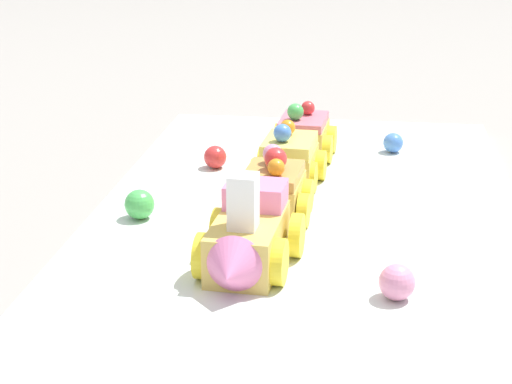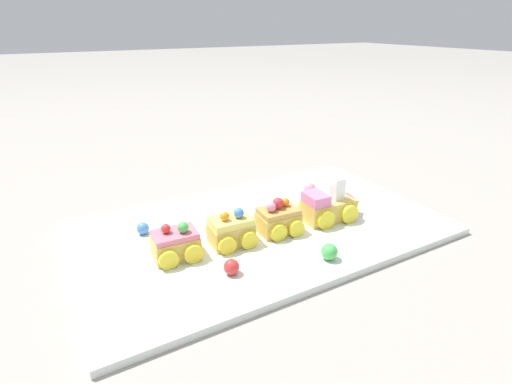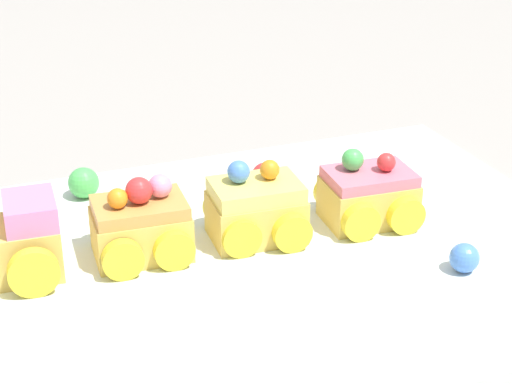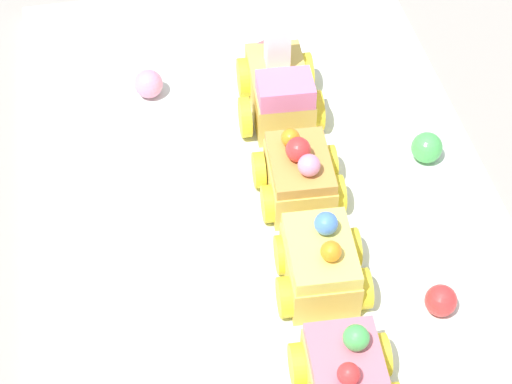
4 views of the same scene
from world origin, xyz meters
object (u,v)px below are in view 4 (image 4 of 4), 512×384
object	(u,v)px
cake_train_locomotive	(278,82)
cake_car_lemon	(320,265)
gumball_pink	(149,84)
gumball_green	(427,148)
cake_car_caramel	(299,177)
cake_car_strawberry	(346,380)
gumball_red	(441,301)

from	to	relation	value
cake_train_locomotive	cake_car_lemon	size ratio (longest dim) A/B	1.69
cake_train_locomotive	cake_car_lemon	world-z (taller)	cake_train_locomotive
gumball_pink	gumball_green	size ratio (longest dim) A/B	0.99
cake_train_locomotive	gumball_green	bearing A→B (deg)	-127.30
cake_train_locomotive	cake_car_caramel	distance (m)	0.11
gumball_pink	cake_car_caramel	bearing A→B (deg)	-144.35
cake_train_locomotive	cake_car_strawberry	world-z (taller)	cake_train_locomotive
gumball_red	gumball_green	world-z (taller)	gumball_green
cake_car_lemon	gumball_green	bearing A→B (deg)	-44.14
gumball_green	cake_train_locomotive	bearing A→B (deg)	49.27
gumball_pink	gumball_green	distance (m)	0.25
cake_car_caramel	gumball_green	size ratio (longest dim) A/B	2.74
gumball_red	cake_car_lemon	bearing A→B (deg)	63.69
cake_train_locomotive	cake_car_strawberry	distance (m)	0.29
cake_car_lemon	gumball_red	size ratio (longest dim) A/B	3.06
cake_train_locomotive	gumball_pink	size ratio (longest dim) A/B	4.66
cake_car_caramel	cake_train_locomotive	bearing A→B (deg)	-0.04
cake_train_locomotive	gumball_green	distance (m)	0.14
cake_car_caramel	cake_car_strawberry	distance (m)	0.18
cake_train_locomotive	cake_car_lemon	distance (m)	0.20
gumball_red	gumball_green	xyz separation A→B (m)	(0.15, -0.04, 0.00)
cake_car_lemon	gumball_pink	world-z (taller)	cake_car_lemon
cake_car_caramel	gumball_pink	size ratio (longest dim) A/B	2.76
cake_car_strawberry	gumball_pink	size ratio (longest dim) A/B	2.76
cake_car_strawberry	gumball_green	xyz separation A→B (m)	(0.20, -0.12, -0.01)
cake_car_strawberry	gumball_green	world-z (taller)	cake_car_strawberry
gumball_red	gumball_green	size ratio (longest dim) A/B	0.89
cake_car_lemon	cake_car_strawberry	world-z (taller)	cake_car_lemon
gumball_green	gumball_pink	bearing A→B (deg)	60.23
cake_train_locomotive	cake_car_caramel	size ratio (longest dim) A/B	1.69
gumball_red	gumball_pink	world-z (taller)	gumball_pink
cake_car_lemon	gumball_green	distance (m)	0.16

